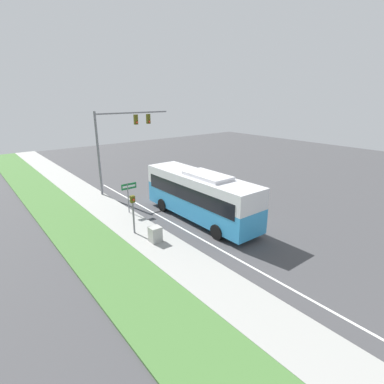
# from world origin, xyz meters

# --- Properties ---
(ground_plane) EXTENTS (80.00, 80.00, 0.00)m
(ground_plane) POSITION_xyz_m (0.00, 0.00, 0.00)
(ground_plane) COLOR #424244
(sidewalk) EXTENTS (2.80, 80.00, 0.12)m
(sidewalk) POSITION_xyz_m (-6.20, 0.00, 0.06)
(sidewalk) COLOR #9E9E99
(sidewalk) RESTS_ON ground_plane
(grass_verge) EXTENTS (3.60, 80.00, 0.10)m
(grass_verge) POSITION_xyz_m (-9.40, 0.00, 0.05)
(grass_verge) COLOR #477538
(grass_verge) RESTS_ON ground_plane
(lane_divider_near) EXTENTS (0.14, 30.00, 0.01)m
(lane_divider_near) POSITION_xyz_m (-3.60, 0.00, 0.00)
(lane_divider_near) COLOR silver
(lane_divider_near) RESTS_ON ground_plane
(bus) EXTENTS (2.73, 10.10, 3.63)m
(bus) POSITION_xyz_m (-1.61, 2.03, 1.98)
(bus) COLOR #3393D1
(bus) RESTS_ON ground_plane
(signal_gantry) EXTENTS (7.34, 0.41, 7.48)m
(signal_gantry) POSITION_xyz_m (-2.94, 11.85, 5.35)
(signal_gantry) COLOR slate
(signal_gantry) RESTS_ON ground_plane
(pedestrian_signal) EXTENTS (0.28, 0.34, 2.70)m
(pedestrian_signal) POSITION_xyz_m (-6.61, 2.77, 1.86)
(pedestrian_signal) COLOR slate
(pedestrian_signal) RESTS_ON ground_plane
(street_sign) EXTENTS (1.24, 0.08, 2.49)m
(street_sign) POSITION_xyz_m (-5.14, 6.27, 1.76)
(street_sign) COLOR slate
(street_sign) RESTS_ON ground_plane
(utility_cabinet) EXTENTS (0.69, 0.63, 0.96)m
(utility_cabinet) POSITION_xyz_m (-6.16, 0.90, 0.60)
(utility_cabinet) COLOR #A8A8A3
(utility_cabinet) RESTS_ON sidewalk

